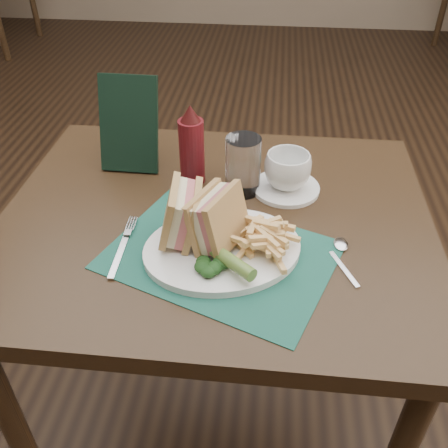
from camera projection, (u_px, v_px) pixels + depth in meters
The scene contains 17 objects.
floor at pixel (233, 295), 1.90m from camera, with size 7.00×7.00×0.00m, color black.
wall_back at pixel (267, 26), 4.65m from camera, with size 6.00×6.00×0.00m, color gray.
table_main at pixel (217, 333), 1.27m from camera, with size 0.90×0.75×0.75m, color black, non-canonical shape.
placemat at pixel (220, 255), 0.94m from camera, with size 0.41×0.29×0.00m, color #195142.
plate at pixel (222, 249), 0.94m from camera, with size 0.30×0.24×0.01m, color white, non-canonical shape.
sandwich_half_a at pixel (170, 213), 0.93m from camera, with size 0.06×0.11×0.10m, color tan, non-canonical shape.
sandwich_half_b at pixel (208, 215), 0.92m from camera, with size 0.06×0.12×0.11m, color tan, non-canonical shape.
kale_garnish at pixel (220, 264), 0.88m from camera, with size 0.11×0.08×0.03m, color #143413, non-canonical shape.
pickle_spear at pixel (228, 259), 0.88m from camera, with size 0.02×0.02×0.12m, color #50712B.
fries_pile at pixel (261, 233), 0.92m from camera, with size 0.18×0.20×0.06m, color #EABD75, non-canonical shape.
fork at pixel (123, 245), 0.96m from camera, with size 0.03×0.17×0.01m, color silver, non-canonical shape.
spoon at pixel (343, 259), 0.93m from camera, with size 0.03×0.15×0.01m, color silver, non-canonical shape.
saucer at pixel (286, 188), 1.12m from camera, with size 0.15×0.15×0.01m, color white.
coffee_cup at pixel (287, 171), 1.09m from camera, with size 0.10×0.10×0.08m, color white.
drinking_glass at pixel (243, 166), 1.08m from camera, with size 0.08×0.08×0.13m, color white.
ketchup_bottle at pixel (192, 145), 1.10m from camera, with size 0.06×0.06×0.19m, color #570E14, non-canonical shape.
check_presenter at pixel (129, 124), 1.14m from camera, with size 0.13×0.01×0.22m, color black.
Camera 1 is at (0.11, -1.33, 1.37)m, focal length 40.00 mm.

